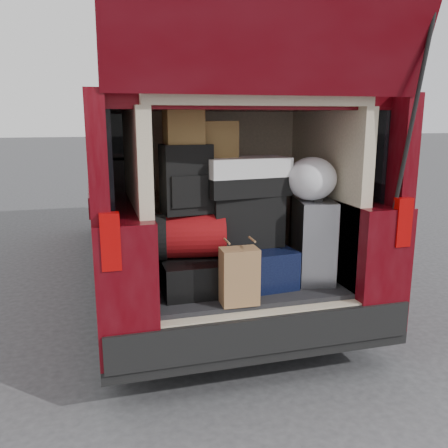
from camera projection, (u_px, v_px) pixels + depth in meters
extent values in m
plane|color=#333335|center=(248.00, 368.00, 3.17)|extent=(80.00, 80.00, 0.00)
cylinder|color=black|center=(117.00, 313.00, 3.26)|extent=(0.24, 0.64, 0.64)
cylinder|color=black|center=(332.00, 290.00, 3.69)|extent=(0.24, 0.64, 0.64)
cylinder|color=black|center=(103.00, 218.00, 6.36)|extent=(0.24, 0.64, 0.64)
cylinder|color=black|center=(221.00, 211.00, 6.79)|extent=(0.24, 0.64, 0.64)
cube|color=black|center=(187.00, 249.00, 5.06)|extent=(1.90, 4.85, 0.08)
cube|color=#4F0107|center=(110.00, 213.00, 4.76)|extent=(0.33, 4.85, 0.80)
cube|color=#4F0107|center=(257.00, 205.00, 5.17)|extent=(0.33, 4.85, 0.80)
cube|color=#4F0107|center=(185.00, 108.00, 4.74)|extent=(1.82, 4.46, 0.10)
cube|color=black|center=(96.00, 139.00, 4.48)|extent=(0.12, 4.25, 0.68)
cube|color=black|center=(270.00, 137.00, 4.94)|extent=(0.12, 4.25, 0.68)
cube|color=black|center=(264.00, 331.00, 2.81)|extent=(1.86, 0.16, 0.22)
cube|color=#990505|center=(110.00, 242.00, 2.41)|extent=(0.10, 0.06, 0.30)
cube|color=#990505|center=(402.00, 222.00, 2.86)|extent=(0.10, 0.06, 0.30)
cube|color=black|center=(236.00, 281.00, 3.32)|extent=(1.24, 1.05, 0.06)
cube|color=beige|center=(138.00, 200.00, 3.01)|extent=(0.08, 1.05, 1.15)
cube|color=beige|center=(326.00, 191.00, 3.35)|extent=(0.08, 1.05, 1.15)
cube|color=beige|center=(216.00, 184.00, 3.70)|extent=(1.34, 0.06, 1.15)
cube|color=beige|center=(237.00, 103.00, 3.05)|extent=(1.34, 1.05, 0.06)
cylinder|color=black|center=(416.00, 115.00, 2.65)|extent=(0.02, 0.90, 0.76)
cube|color=black|center=(236.00, 313.00, 3.37)|extent=(1.24, 1.05, 0.55)
cube|color=black|center=(190.00, 272.00, 3.07)|extent=(0.38, 0.52, 0.21)
cube|color=black|center=(249.00, 263.00, 3.20)|extent=(0.52, 0.61, 0.25)
cube|color=silver|center=(313.00, 240.00, 3.20)|extent=(0.30, 0.41, 0.55)
cube|color=#916541|center=(239.00, 276.00, 2.80)|extent=(0.22, 0.15, 0.34)
cube|color=maroon|center=(190.00, 235.00, 3.02)|extent=(0.48, 0.35, 0.28)
cube|color=black|center=(244.00, 220.00, 3.15)|extent=(0.48, 0.30, 0.34)
cube|color=black|center=(186.00, 179.00, 2.96)|extent=(0.32, 0.22, 0.43)
cube|color=silver|center=(245.00, 176.00, 3.07)|extent=(0.57, 0.34, 0.24)
cube|color=brown|center=(183.00, 127.00, 2.90)|extent=(0.23, 0.19, 0.21)
cube|color=brown|center=(217.00, 139.00, 3.04)|extent=(0.24, 0.20, 0.23)
ellipsoid|color=white|center=(312.00, 179.00, 3.08)|extent=(0.35, 0.33, 0.28)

